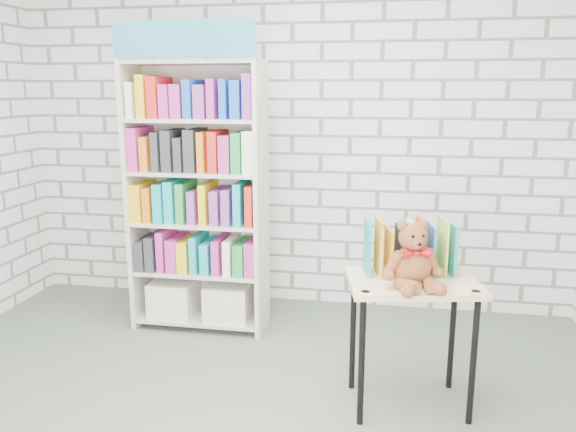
# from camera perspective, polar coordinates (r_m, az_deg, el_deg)

# --- Properties ---
(room_shell) EXTENTS (4.52, 4.02, 2.81)m
(room_shell) POSITION_cam_1_polar(r_m,az_deg,el_deg) (2.61, -7.17, 13.06)
(room_shell) COLOR silver
(room_shell) RESTS_ON ground
(bookshelf) EXTENTS (0.98, 0.38, 2.21)m
(bookshelf) POSITION_cam_1_polar(r_m,az_deg,el_deg) (4.15, -9.11, 2.05)
(bookshelf) COLOR beige
(bookshelf) RESTS_ON ground
(display_table) EXTENTS (0.78, 0.60, 0.75)m
(display_table) POSITION_cam_1_polar(r_m,az_deg,el_deg) (3.18, 12.50, -8.14)
(display_table) COLOR #DEB685
(display_table) RESTS_ON ground
(table_books) EXTENTS (0.52, 0.30, 0.29)m
(table_books) POSITION_cam_1_polar(r_m,az_deg,el_deg) (3.21, 12.27, -3.24)
(table_books) COLOR teal
(table_books) RESTS_ON display_table
(teddy_bear) EXTENTS (0.33, 0.32, 0.35)m
(teddy_bear) POSITION_cam_1_polar(r_m,az_deg,el_deg) (3.00, 12.61, -4.47)
(teddy_bear) COLOR brown
(teddy_bear) RESTS_ON display_table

